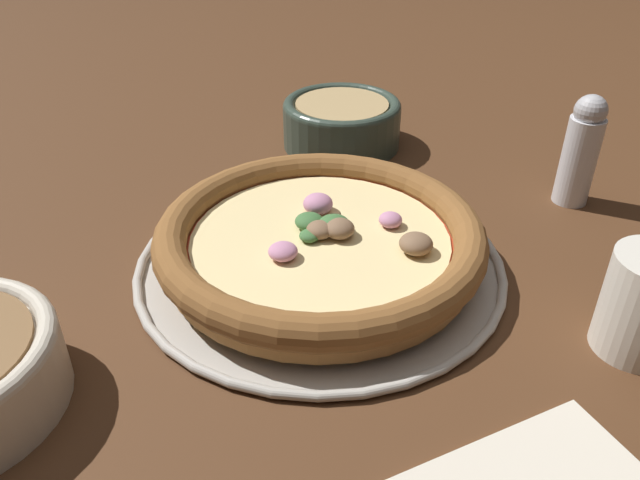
# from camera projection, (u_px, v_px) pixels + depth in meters

# --- Properties ---
(ground_plane) EXTENTS (3.00, 3.00, 0.00)m
(ground_plane) POSITION_uv_depth(u_px,v_px,m) (320.00, 267.00, 0.57)
(ground_plane) COLOR #4C2D19
(pizza_tray) EXTENTS (0.33, 0.33, 0.01)m
(pizza_tray) POSITION_uv_depth(u_px,v_px,m) (320.00, 263.00, 0.57)
(pizza_tray) COLOR #B7B2A8
(pizza_tray) RESTS_ON ground_plane
(pizza) EXTENTS (0.29, 0.29, 0.04)m
(pizza) POSITION_uv_depth(u_px,v_px,m) (320.00, 239.00, 0.56)
(pizza) COLOR #BC7F42
(pizza) RESTS_ON pizza_tray
(bowl_near) EXTENTS (0.15, 0.15, 0.06)m
(bowl_near) POSITION_uv_depth(u_px,v_px,m) (342.00, 121.00, 0.78)
(bowl_near) COLOR #334238
(bowl_near) RESTS_ON ground_plane
(pepper_shaker) EXTENTS (0.04, 0.04, 0.12)m
(pepper_shaker) POSITION_uv_depth(u_px,v_px,m) (581.00, 151.00, 0.64)
(pepper_shaker) COLOR silver
(pepper_shaker) RESTS_ON ground_plane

